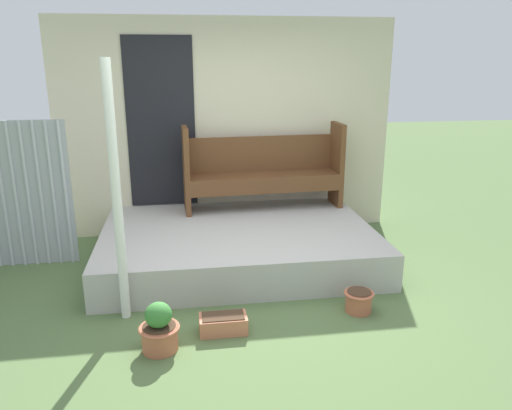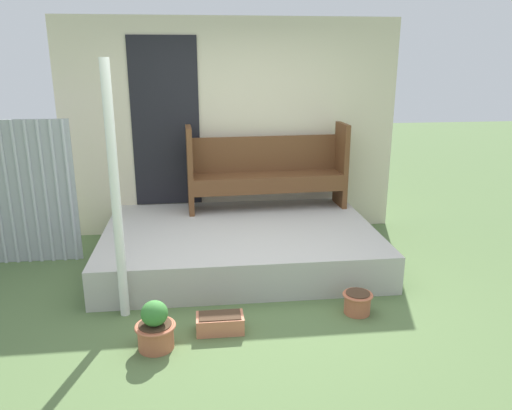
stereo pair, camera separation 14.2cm
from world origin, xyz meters
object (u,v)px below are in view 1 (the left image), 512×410
at_px(support_post, 117,197).
at_px(planter_box_rect, 223,324).
at_px(bench, 263,167).
at_px(flower_pot_middle, 359,300).
at_px(flower_pot_left, 159,330).

bearing_deg(support_post, planter_box_rect, -24.97).
bearing_deg(support_post, bench, 50.47).
bearing_deg(bench, flower_pot_middle, -78.04).
relative_size(bench, flower_pot_left, 4.86).
relative_size(bench, flower_pot_middle, 7.22).
bearing_deg(bench, planter_box_rect, -109.89).
bearing_deg(bench, support_post, -132.03).
height_order(flower_pot_left, planter_box_rect, flower_pot_left).
bearing_deg(bench, flower_pot_left, -119.07).
bearing_deg(flower_pot_left, bench, 63.42).
bearing_deg(support_post, flower_pot_left, -61.14).
relative_size(flower_pot_left, flower_pot_middle, 1.49).
distance_m(flower_pot_middle, planter_box_rect, 1.21).
height_order(support_post, planter_box_rect, support_post).
relative_size(support_post, flower_pot_left, 5.47).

